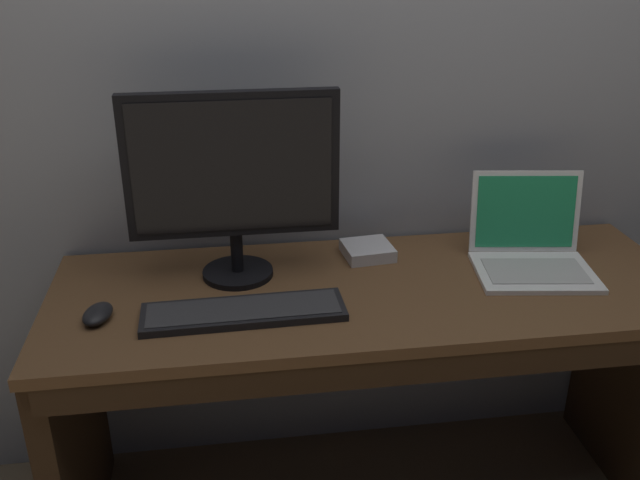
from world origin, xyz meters
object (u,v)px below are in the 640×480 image
Objects in this scene: laptop_white at (530,248)px; external_drive_box at (368,250)px; wired_keyboard at (244,312)px; computer_mouse at (98,314)px; external_monitor at (233,175)px.

laptop_white is 0.45m from external_drive_box.
computer_mouse is at bearing 175.35° from wired_keyboard.
external_monitor is 0.47m from computer_mouse.
computer_mouse reaches higher than wired_keyboard.
laptop_white is at bearing 11.52° from wired_keyboard.
external_drive_box is at bearing 33.46° from computer_mouse.
external_monitor is 5.18× the size of computer_mouse.
external_monitor reaches higher than external_drive_box.
wired_keyboard is (0.01, -0.20, -0.28)m from external_monitor.
external_monitor is 0.47m from external_drive_box.
external_monitor is 4.03× the size of external_drive_box.
computer_mouse is at bearing -173.31° from laptop_white.
laptop_white reaches higher than computer_mouse.
computer_mouse is (-1.14, -0.13, -0.04)m from laptop_white.
external_monitor is at bearing 91.80° from wired_keyboard.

